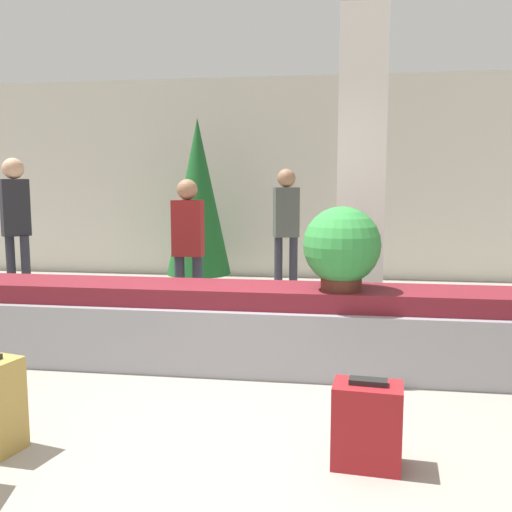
# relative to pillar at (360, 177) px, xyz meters

# --- Properties ---
(ground_plane) EXTENTS (18.00, 18.00, 0.00)m
(ground_plane) POSITION_rel_pillar_xyz_m (-0.88, -2.65, -1.60)
(ground_plane) COLOR gray
(back_wall) EXTENTS (18.00, 0.06, 3.20)m
(back_wall) POSITION_rel_pillar_xyz_m (-0.88, 3.44, 0.00)
(back_wall) COLOR beige
(back_wall) RESTS_ON ground_plane
(carousel) EXTENTS (8.92, 0.76, 0.69)m
(carousel) POSITION_rel_pillar_xyz_m (-0.88, -1.15, -1.27)
(carousel) COLOR gray
(carousel) RESTS_ON ground_plane
(pillar) EXTENTS (0.46, 0.46, 3.20)m
(pillar) POSITION_rel_pillar_xyz_m (0.00, 0.00, 0.00)
(pillar) COLOR silver
(pillar) RESTS_ON ground_plane
(suitcase_2) EXTENTS (0.39, 0.28, 0.49)m
(suitcase_2) POSITION_rel_pillar_xyz_m (-0.03, -2.77, -1.37)
(suitcase_2) COLOR maroon
(suitcase_2) RESTS_ON ground_plane
(potted_plant_1) EXTENTS (0.62, 0.62, 0.67)m
(potted_plant_1) POSITION_rel_pillar_xyz_m (-0.17, -1.24, -0.57)
(potted_plant_1) COLOR #4C2319
(potted_plant_1) RESTS_ON carousel
(traveler_0) EXTENTS (0.35, 0.35, 1.84)m
(traveler_0) POSITION_rel_pillar_xyz_m (-4.16, 0.74, -0.48)
(traveler_0) COLOR #282833
(traveler_0) RESTS_ON ground_plane
(traveler_1) EXTENTS (0.32, 0.22, 1.58)m
(traveler_1) POSITION_rel_pillar_xyz_m (-1.80, 0.11, -0.67)
(traveler_1) COLOR #282833
(traveler_1) RESTS_ON ground_plane
(traveler_2) EXTENTS (0.36, 0.27, 1.72)m
(traveler_2) POSITION_rel_pillar_xyz_m (-0.89, 1.69, -0.57)
(traveler_2) COLOR #282833
(traveler_2) RESTS_ON ground_plane
(decorated_tree) EXTENTS (0.95, 0.95, 2.47)m
(decorated_tree) POSITION_rel_pillar_xyz_m (-2.27, 2.44, -0.28)
(decorated_tree) COLOR #4C331E
(decorated_tree) RESTS_ON ground_plane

